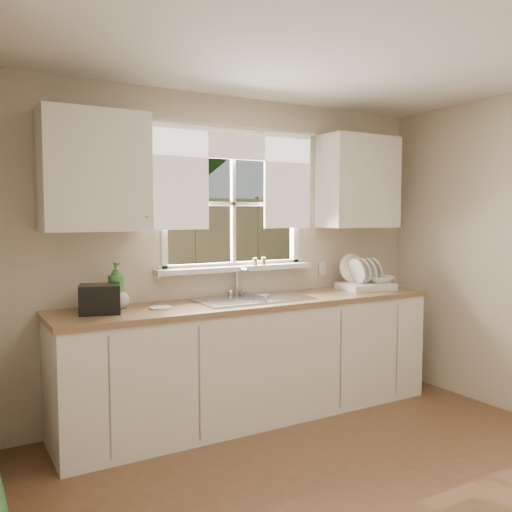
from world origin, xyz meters
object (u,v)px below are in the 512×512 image
cup (109,306)px  black_appliance (100,299)px  dish_rack (365,281)px  soap_bottle_a (116,285)px

cup → black_appliance: (-0.05, 0.06, 0.04)m
dish_rack → soap_bottle_a: bearing=176.3°
dish_rack → black_appliance: dish_rack is taller
soap_bottle_a → cup: size_ratio=2.28×
dish_rack → black_appliance: bearing=-179.9°
soap_bottle_a → cup: bearing=-127.2°
dish_rack → cup: 2.25m
soap_bottle_a → black_appliance: size_ratio=1.23×
soap_bottle_a → black_appliance: (-0.15, -0.14, -0.06)m
black_appliance → soap_bottle_a: bearing=59.2°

